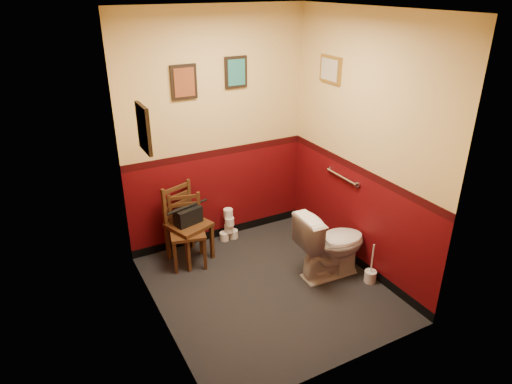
{
  "coord_description": "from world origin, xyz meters",
  "views": [
    {
      "loc": [
        -1.93,
        -3.36,
        2.91
      ],
      "look_at": [
        0.0,
        0.25,
        1.0
      ],
      "focal_mm": 32.0,
      "sensor_mm": 36.0,
      "label": 1
    }
  ],
  "objects": [
    {
      "name": "toilet_brush",
      "position": [
        1.02,
        -0.41,
        0.07
      ],
      "size": [
        0.13,
        0.13,
        0.46
      ],
      "color": "silver",
      "rests_on": "floor"
    },
    {
      "name": "handbag",
      "position": [
        -0.5,
        0.9,
        0.55
      ],
      "size": [
        0.33,
        0.22,
        0.22
      ],
      "rotation": [
        0.0,
        0.0,
        0.27
      ],
      "color": "black",
      "rests_on": "chair_right"
    },
    {
      "name": "ceiling",
      "position": [
        0.0,
        0.0,
        2.7
      ],
      "size": [
        2.2,
        2.4,
        0.0
      ],
      "primitive_type": "cube",
      "rotation": [
        3.14,
        0.0,
        0.0
      ],
      "color": "silver",
      "rests_on": "ground"
    },
    {
      "name": "wall_front",
      "position": [
        0.0,
        -1.2,
        1.35
      ],
      "size": [
        2.2,
        0.0,
        2.7
      ],
      "primitive_type": "cube",
      "rotation": [
        -1.57,
        0.0,
        0.0
      ],
      "color": "#4C070A",
      "rests_on": "ground"
    },
    {
      "name": "tp_stack",
      "position": [
        0.07,
        1.08,
        0.17
      ],
      "size": [
        0.24,
        0.14,
        0.41
      ],
      "color": "silver",
      "rests_on": "floor"
    },
    {
      "name": "wall_left",
      "position": [
        -1.1,
        0.0,
        1.35
      ],
      "size": [
        0.0,
        2.4,
        2.7
      ],
      "primitive_type": "cube",
      "rotation": [
        1.57,
        0.0,
        1.57
      ],
      "color": "#4C070A",
      "rests_on": "ground"
    },
    {
      "name": "floor",
      "position": [
        0.0,
        0.0,
        0.0
      ],
      "size": [
        2.2,
        2.4,
        0.0
      ],
      "primitive_type": "cube",
      "color": "black",
      "rests_on": "ground"
    },
    {
      "name": "wall_right",
      "position": [
        1.1,
        0.0,
        1.35
      ],
      "size": [
        0.0,
        2.4,
        2.7
      ],
      "primitive_type": "cube",
      "rotation": [
        1.57,
        0.0,
        -1.57
      ],
      "color": "#4C070A",
      "rests_on": "ground"
    },
    {
      "name": "wall_back",
      "position": [
        0.0,
        1.2,
        1.35
      ],
      "size": [
        2.2,
        0.0,
        2.7
      ],
      "primitive_type": "cube",
      "rotation": [
        1.57,
        0.0,
        0.0
      ],
      "color": "#4C070A",
      "rests_on": "ground"
    },
    {
      "name": "chair_left",
      "position": [
        -0.54,
        0.85,
        0.4
      ],
      "size": [
        0.45,
        0.45,
        0.79
      ],
      "rotation": [
        0.0,
        0.0,
        -0.24
      ],
      "color": "#422714",
      "rests_on": "floor"
    },
    {
      "name": "framed_print_left",
      "position": [
        -1.08,
        0.1,
        1.85
      ],
      "size": [
        0.04,
        0.3,
        0.38
      ],
      "color": "black",
      "rests_on": "wall_left"
    },
    {
      "name": "framed_print_back_a",
      "position": [
        -0.35,
        1.18,
        1.95
      ],
      "size": [
        0.28,
        0.04,
        0.36
      ],
      "color": "black",
      "rests_on": "wall_back"
    },
    {
      "name": "toilet",
      "position": [
        0.72,
        -0.09,
        0.38
      ],
      "size": [
        0.79,
        0.46,
        0.75
      ],
      "primitive_type": "imported",
      "rotation": [
        0.0,
        0.0,
        1.52
      ],
      "color": "white",
      "rests_on": "floor"
    },
    {
      "name": "framed_print_back_b",
      "position": [
        0.25,
        1.18,
        2.0
      ],
      "size": [
        0.26,
        0.04,
        0.34
      ],
      "color": "black",
      "rests_on": "wall_back"
    },
    {
      "name": "chair_right",
      "position": [
        -0.51,
        0.94,
        0.44
      ],
      "size": [
        0.52,
        0.52,
        0.88
      ],
      "rotation": [
        0.0,
        0.0,
        0.35
      ],
      "color": "#422714",
      "rests_on": "floor"
    },
    {
      "name": "grab_bar",
      "position": [
        1.07,
        0.25,
        0.95
      ],
      "size": [
        0.05,
        0.56,
        0.06
      ],
      "color": "silver",
      "rests_on": "wall_right"
    },
    {
      "name": "framed_print_right",
      "position": [
        1.08,
        0.6,
        2.05
      ],
      "size": [
        0.04,
        0.34,
        0.28
      ],
      "color": "olive",
      "rests_on": "wall_right"
    }
  ]
}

